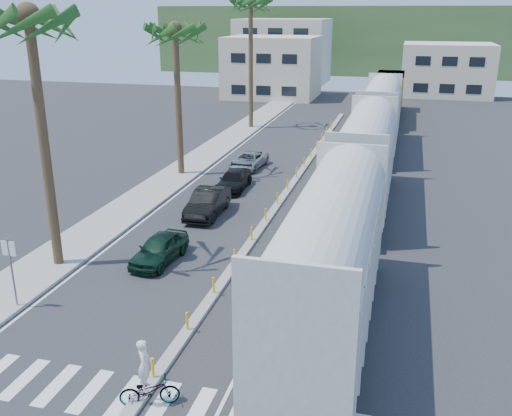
{
  "coord_description": "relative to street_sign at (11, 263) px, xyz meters",
  "views": [
    {
      "loc": [
        7.19,
        -15.17,
        11.33
      ],
      "look_at": [
        0.31,
        10.73,
        2.0
      ],
      "focal_mm": 40.0,
      "sensor_mm": 36.0,
      "label": 1
    }
  ],
  "objects": [
    {
      "name": "freight_train",
      "position": [
        12.3,
        21.69,
        0.93
      ],
      "size": [
        3.0,
        60.94,
        5.85
      ],
      "color": "#B6B4A6",
      "rests_on": "ground"
    },
    {
      "name": "street_sign",
      "position": [
        0.0,
        0.0,
        0.0
      ],
      "size": [
        0.6,
        0.08,
        3.0
      ],
      "color": "slate",
      "rests_on": "ground"
    },
    {
      "name": "crosswalk",
      "position": [
        7.3,
        -4.0,
        -1.97
      ],
      "size": [
        14.0,
        2.2,
        0.01
      ],
      "primitive_type": "cube",
      "color": "silver",
      "rests_on": "ground"
    },
    {
      "name": "car_lead",
      "position": [
        3.71,
        5.61,
        -1.31
      ],
      "size": [
        2.14,
        4.13,
        1.33
      ],
      "primitive_type": "imported",
      "rotation": [
        0.0,
        0.0,
        -0.07
      ],
      "color": "black",
      "rests_on": "ground"
    },
    {
      "name": "buildings",
      "position": [
        0.89,
        69.66,
        2.39
      ],
      "size": [
        38.0,
        27.0,
        10.0
      ],
      "color": "beige",
      "rests_on": "ground"
    },
    {
      "name": "ground",
      "position": [
        7.3,
        -2.0,
        -1.97
      ],
      "size": [
        140.0,
        140.0,
        0.0
      ],
      "primitive_type": "plane",
      "color": "#28282B",
      "rests_on": "ground"
    },
    {
      "name": "cyclist",
      "position": [
        7.66,
        -4.07,
        -1.29
      ],
      "size": [
        1.91,
        2.26,
        2.21
      ],
      "rotation": [
        0.0,
        0.0,
        1.96
      ],
      "color": "#9EA0A5",
      "rests_on": "ground"
    },
    {
      "name": "rails",
      "position": [
        12.3,
        26.0,
        -1.94
      ],
      "size": [
        1.56,
        100.0,
        0.06
      ],
      "color": "black",
      "rests_on": "ground"
    },
    {
      "name": "median",
      "position": [
        7.3,
        17.96,
        -1.88
      ],
      "size": [
        0.45,
        60.0,
        0.85
      ],
      "color": "gray",
      "rests_on": "ground"
    },
    {
      "name": "palm_trees",
      "position": [
        -0.8,
        20.7,
        8.84
      ],
      "size": [
        3.5,
        37.2,
        13.75
      ],
      "color": "brown",
      "rests_on": "ground"
    },
    {
      "name": "lane_markings",
      "position": [
        5.15,
        23.0,
        -1.97
      ],
      "size": [
        9.42,
        90.0,
        0.01
      ],
      "color": "silver",
      "rests_on": "ground"
    },
    {
      "name": "sidewalk",
      "position": [
        -1.2,
        23.0,
        -1.9
      ],
      "size": [
        3.0,
        90.0,
        0.15
      ],
      "primitive_type": "cube",
      "color": "gray",
      "rests_on": "ground"
    },
    {
      "name": "car_second",
      "position": [
        3.73,
        12.37,
        -1.21
      ],
      "size": [
        1.87,
        4.69,
        1.52
      ],
      "primitive_type": "imported",
      "rotation": [
        0.0,
        0.0,
        0.03
      ],
      "color": "black",
      "rests_on": "ground"
    },
    {
      "name": "car_third",
      "position": [
        3.72,
        17.6,
        -1.35
      ],
      "size": [
        1.94,
        4.36,
        1.24
      ],
      "primitive_type": "imported",
      "rotation": [
        0.0,
        0.0,
        0.02
      ],
      "color": "black",
      "rests_on": "ground"
    },
    {
      "name": "car_rear",
      "position": [
        3.22,
        23.09,
        -1.37
      ],
      "size": [
        2.76,
        4.68,
        1.2
      ],
      "primitive_type": "imported",
      "rotation": [
        0.0,
        0.0,
        -0.09
      ],
      "color": "#A5A7AA",
      "rests_on": "ground"
    },
    {
      "name": "hillside",
      "position": [
        7.3,
        98.0,
        4.03
      ],
      "size": [
        80.0,
        20.0,
        12.0
      ],
      "primitive_type": "cube",
      "color": "#385628",
      "rests_on": "ground"
    }
  ]
}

